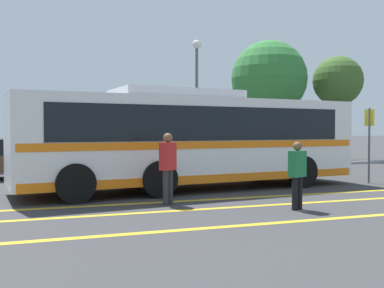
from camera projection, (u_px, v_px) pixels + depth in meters
name	position (u px, v px, depth m)	size (l,w,h in m)	color
ground_plane	(160.00, 190.00, 13.55)	(220.00, 220.00, 0.00)	#38383A
lane_strip_0	(219.00, 199.00, 11.80)	(0.20, 30.60, 0.01)	gold
lane_strip_1	(240.00, 207.00, 10.59)	(0.20, 30.60, 0.01)	gold
lane_strip_2	(281.00, 222.00, 8.80)	(0.20, 30.60, 0.01)	gold
curb_strip	(142.00, 168.00, 20.43)	(38.60, 0.36, 0.15)	#99999E
transit_bus	(192.00, 138.00, 13.82)	(11.11, 3.88, 3.02)	white
parked_car_1	(24.00, 159.00, 17.05)	(4.37, 2.13, 1.49)	#4C3823
parked_car_2	(157.00, 157.00, 18.65)	(4.16, 1.96, 1.43)	navy
parked_car_3	(283.00, 152.00, 21.12)	(4.49, 2.01, 1.56)	olive
pedestrian_0	(297.00, 172.00, 10.20)	(0.47, 0.37, 1.55)	black
pedestrian_1	(168.00, 164.00, 10.88)	(0.47, 0.42, 1.75)	#2D2D33
bus_stop_sign	(369.00, 136.00, 15.32)	(0.08, 0.40, 2.58)	#59595E
street_lamp	(197.00, 81.00, 22.09)	(0.44, 0.44, 6.25)	#59595E
tree_0	(269.00, 79.00, 27.56)	(4.65, 4.65, 7.32)	#513823
tree_2	(338.00, 81.00, 27.72)	(3.06, 3.06, 6.40)	#513823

